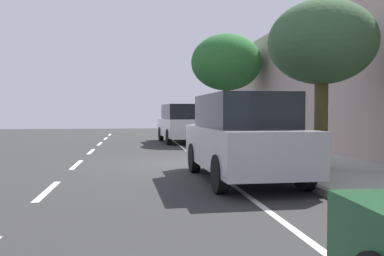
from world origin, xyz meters
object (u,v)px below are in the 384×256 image
object	(u,v)px
bicycle_at_curb	(209,141)
street_tree_near_cyclist	(322,44)
parked_suv_white_mid	(181,123)
cyclist_with_backpack	(217,125)
parked_suv_silver_second	(242,136)
street_tree_mid_block	(226,63)

from	to	relation	value
bicycle_at_curb	street_tree_near_cyclist	distance (m)	7.80
parked_suv_white_mid	cyclist_with_backpack	size ratio (longest dim) A/B	2.80
parked_suv_silver_second	parked_suv_white_mid	size ratio (longest dim) A/B	0.99
parked_suv_silver_second	cyclist_with_backpack	size ratio (longest dim) A/B	2.76
cyclist_with_backpack	bicycle_at_curb	bearing A→B (deg)	116.33
bicycle_at_curb	street_tree_near_cyclist	size ratio (longest dim) A/B	0.39
bicycle_at_curb	street_tree_near_cyclist	world-z (taller)	street_tree_near_cyclist
parked_suv_white_mid	street_tree_near_cyclist	xyz separation A→B (m)	(2.35, -11.44, 2.31)
parked_suv_silver_second	cyclist_with_backpack	world-z (taller)	parked_suv_silver_second
parked_suv_white_mid	street_tree_near_cyclist	world-z (taller)	street_tree_near_cyclist
parked_suv_silver_second	cyclist_with_backpack	bearing A→B (deg)	83.26
cyclist_with_backpack	street_tree_mid_block	bearing A→B (deg)	72.91
parked_suv_white_mid	cyclist_with_backpack	bearing A→B (deg)	-79.21
parked_suv_white_mid	cyclist_with_backpack	xyz separation A→B (m)	(0.93, -4.87, 0.03)
cyclist_with_backpack	street_tree_mid_block	size ratio (longest dim) A/B	0.31
bicycle_at_curb	street_tree_mid_block	xyz separation A→B (m)	(1.65, 4.17, 3.78)
parked_suv_silver_second	cyclist_with_backpack	distance (m)	7.42
parked_suv_silver_second	bicycle_at_curb	bearing A→B (deg)	85.27
bicycle_at_curb	cyclist_with_backpack	bearing A→B (deg)	-63.67
bicycle_at_curb	street_tree_mid_block	distance (m)	5.87
bicycle_at_curb	parked_suv_white_mid	bearing A→B (deg)	99.05
bicycle_at_curb	cyclist_with_backpack	world-z (taller)	cyclist_with_backpack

